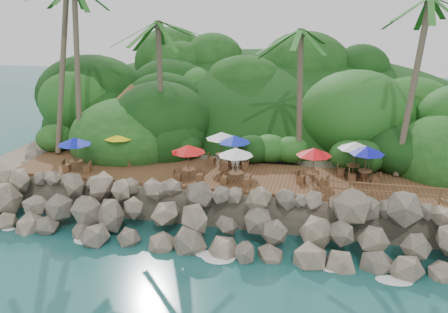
# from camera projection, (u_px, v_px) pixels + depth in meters

# --- Properties ---
(ground) EXTENTS (140.00, 140.00, 0.00)m
(ground) POSITION_uv_depth(u_px,v_px,m) (198.00, 257.00, 23.03)
(ground) COLOR #19514F
(ground) RESTS_ON ground
(land_base) EXTENTS (32.00, 25.20, 2.10)m
(land_base) POSITION_uv_depth(u_px,v_px,m) (251.00, 147.00, 37.58)
(land_base) COLOR gray
(land_base) RESTS_ON ground
(jungle_hill) EXTENTS (44.80, 28.00, 15.40)m
(jungle_hill) POSITION_uv_depth(u_px,v_px,m) (263.00, 136.00, 44.87)
(jungle_hill) COLOR #143811
(jungle_hill) RESTS_ON ground
(seawall) EXTENTS (29.00, 4.00, 2.30)m
(seawall) POSITION_uv_depth(u_px,v_px,m) (208.00, 219.00, 24.54)
(seawall) COLOR gray
(seawall) RESTS_ON ground
(terrace) EXTENTS (26.00, 5.00, 0.20)m
(terrace) POSITION_uv_depth(u_px,v_px,m) (224.00, 175.00, 27.94)
(terrace) COLOR brown
(terrace) RESTS_ON land_base
(jungle_foliage) EXTENTS (44.00, 16.00, 12.00)m
(jungle_foliage) POSITION_uv_depth(u_px,v_px,m) (248.00, 163.00, 36.97)
(jungle_foliage) COLOR #143811
(jungle_foliage) RESTS_ON ground
(foam_line) EXTENTS (25.20, 0.80, 0.06)m
(foam_line) POSITION_uv_depth(u_px,v_px,m) (199.00, 254.00, 23.30)
(foam_line) COLOR white
(foam_line) RESTS_ON ground
(palms) EXTENTS (33.06, 6.99, 13.14)m
(palms) POSITION_uv_depth(u_px,v_px,m) (242.00, 3.00, 27.30)
(palms) COLOR brown
(palms) RESTS_ON ground
(palapa) EXTENTS (4.89, 4.89, 4.60)m
(palapa) POSITION_uv_depth(u_px,v_px,m) (132.00, 99.00, 32.17)
(palapa) COLOR brown
(palapa) RESTS_ON ground
(dining_clusters) EXTENTS (18.99, 5.20, 2.17)m
(dining_clusters) POSITION_uv_depth(u_px,v_px,m) (232.00, 146.00, 27.15)
(dining_clusters) COLOR brown
(dining_clusters) RESTS_ON terrace
(railing) EXTENTS (7.20, 0.10, 1.00)m
(railing) POSITION_uv_depth(u_px,v_px,m) (394.00, 192.00, 23.58)
(railing) COLOR brown
(railing) RESTS_ON terrace
(waiter) EXTENTS (0.68, 0.54, 1.62)m
(waiter) POSITION_uv_depth(u_px,v_px,m) (235.00, 158.00, 28.20)
(waiter) COLOR white
(waiter) RESTS_ON terrace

